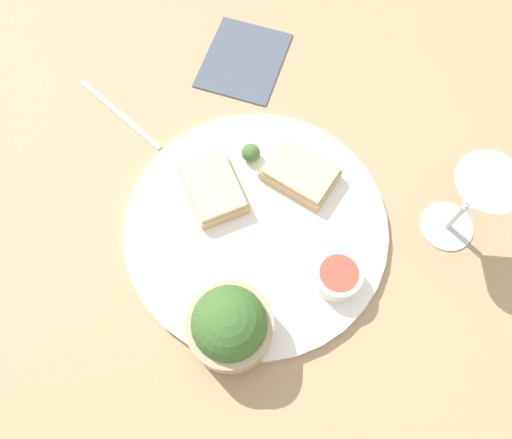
% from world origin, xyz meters
% --- Properties ---
extents(ground_plane, '(4.00, 4.00, 0.00)m').
position_xyz_m(ground_plane, '(0.00, 0.00, 0.00)').
color(ground_plane, tan).
extents(dinner_plate, '(0.35, 0.35, 0.01)m').
position_xyz_m(dinner_plate, '(0.00, 0.00, 0.01)').
color(dinner_plate, white).
rests_on(dinner_plate, ground_plane).
extents(salad_bowl, '(0.10, 0.10, 0.09)m').
position_xyz_m(salad_bowl, '(0.07, -0.13, 0.05)').
color(salad_bowl, tan).
rests_on(salad_bowl, dinner_plate).
extents(sauce_ramekin, '(0.06, 0.06, 0.03)m').
position_xyz_m(sauce_ramekin, '(0.13, 0.01, 0.03)').
color(sauce_ramekin, white).
rests_on(sauce_ramekin, dinner_plate).
extents(cheese_toast_near, '(0.12, 0.10, 0.03)m').
position_xyz_m(cheese_toast_near, '(-0.08, -0.00, 0.03)').
color(cheese_toast_near, tan).
rests_on(cheese_toast_near, dinner_plate).
extents(cheese_toast_far, '(0.10, 0.08, 0.03)m').
position_xyz_m(cheese_toast_far, '(0.00, 0.09, 0.03)').
color(cheese_toast_far, tan).
rests_on(cheese_toast_far, dinner_plate).
extents(wine_glass, '(0.08, 0.08, 0.14)m').
position_xyz_m(wine_glass, '(0.19, 0.17, 0.10)').
color(wine_glass, silver).
rests_on(wine_glass, ground_plane).
extents(garnish, '(0.03, 0.03, 0.03)m').
position_xyz_m(garnish, '(-0.07, 0.07, 0.03)').
color(garnish, '#477533').
rests_on(garnish, dinner_plate).
extents(napkin, '(0.16, 0.18, 0.01)m').
position_xyz_m(napkin, '(-0.20, 0.20, 0.00)').
color(napkin, '#4C5666').
rests_on(napkin, ground_plane).
extents(fork, '(0.17, 0.01, 0.01)m').
position_xyz_m(fork, '(-0.27, 0.01, 0.00)').
color(fork, silver).
rests_on(fork, ground_plane).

